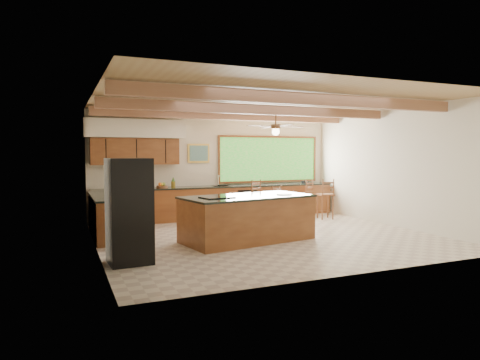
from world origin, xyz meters
name	(u,v)px	position (x,y,z in m)	size (l,w,h in m)	color
ground	(266,236)	(0.00, 0.00, 0.00)	(7.20, 7.20, 0.00)	beige
room_shell	(247,138)	(-0.17, 0.65, 2.21)	(7.27, 6.54, 3.02)	beige
counter_run	(197,205)	(-0.82, 2.52, 0.46)	(7.12, 3.10, 1.22)	brown
island	(248,218)	(-0.57, -0.28, 0.48)	(2.93, 1.75, 0.98)	brown
refrigerator	(129,211)	(-3.16, -1.20, 0.89)	(0.73, 0.71, 1.77)	black
bar_stool_a	(252,198)	(0.38, 1.60, 0.69)	(0.55, 0.55, 1.17)	brown
bar_stool_b	(274,201)	(1.04, 1.61, 0.59)	(0.41, 0.41, 0.99)	brown
bar_stool_c	(306,194)	(2.52, 2.39, 0.63)	(0.48, 0.48, 1.06)	brown
bar_stool_d	(327,195)	(2.66, 1.54, 0.68)	(0.47, 0.47, 1.14)	brown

